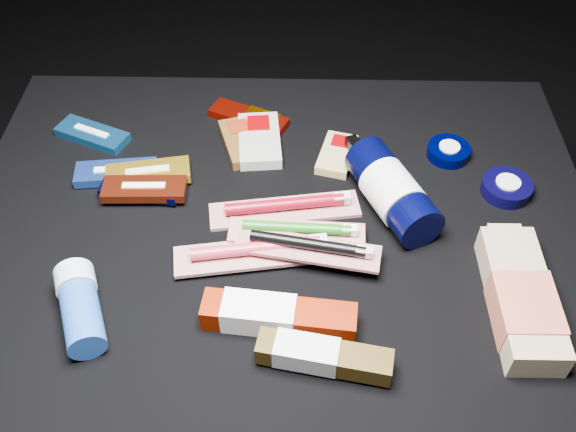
{
  "coord_description": "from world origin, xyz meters",
  "views": [
    {
      "loc": [
        0.03,
        -0.65,
        1.13
      ],
      "look_at": [
        0.01,
        0.01,
        0.42
      ],
      "focal_mm": 40.0,
      "sensor_mm": 36.0,
      "label": 1
    }
  ],
  "objects_px": {
    "bodywash_bottle": "(521,300)",
    "deodorant_stick": "(80,307)",
    "lotion_bottle": "(392,191)",
    "toothpaste_carton_red": "(272,315)"
  },
  "relations": [
    {
      "from": "lotion_bottle",
      "to": "bodywash_bottle",
      "type": "distance_m",
      "value": 0.25
    },
    {
      "from": "lotion_bottle",
      "to": "bodywash_bottle",
      "type": "relative_size",
      "value": 1.01
    },
    {
      "from": "lotion_bottle",
      "to": "deodorant_stick",
      "type": "distance_m",
      "value": 0.48
    },
    {
      "from": "bodywash_bottle",
      "to": "deodorant_stick",
      "type": "bearing_deg",
      "value": -177.77
    },
    {
      "from": "bodywash_bottle",
      "to": "deodorant_stick",
      "type": "height_order",
      "value": "deodorant_stick"
    },
    {
      "from": "bodywash_bottle",
      "to": "lotion_bottle",
      "type": "bearing_deg",
      "value": 129.43
    },
    {
      "from": "bodywash_bottle",
      "to": "deodorant_stick",
      "type": "distance_m",
      "value": 0.59
    },
    {
      "from": "toothpaste_carton_red",
      "to": "bodywash_bottle",
      "type": "bearing_deg",
      "value": 11.01
    },
    {
      "from": "lotion_bottle",
      "to": "toothpaste_carton_red",
      "type": "distance_m",
      "value": 0.28
    },
    {
      "from": "deodorant_stick",
      "to": "toothpaste_carton_red",
      "type": "height_order",
      "value": "deodorant_stick"
    }
  ]
}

